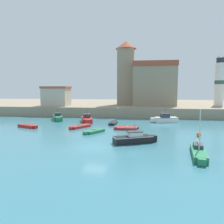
# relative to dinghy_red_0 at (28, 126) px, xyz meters

# --- Properties ---
(ground_plane) EXTENTS (200.00, 200.00, 0.00)m
(ground_plane) POSITION_rel_dinghy_red_0_xyz_m (13.57, -10.39, -0.29)
(ground_plane) COLOR teal
(quay_seawall) EXTENTS (120.00, 40.00, 2.21)m
(quay_seawall) POSITION_rel_dinghy_red_0_xyz_m (13.57, 33.77, 0.81)
(quay_seawall) COLOR gray
(quay_seawall) RESTS_ON ground
(dinghy_red_0) EXTENTS (4.06, 2.31, 0.61)m
(dinghy_red_0) POSITION_rel_dinghy_red_0_xyz_m (0.00, 0.00, 0.00)
(dinghy_red_0) COLOR red
(dinghy_red_0) RESTS_ON ground
(dinghy_black_1) EXTENTS (1.29, 3.91, 0.57)m
(dinghy_black_1) POSITION_rel_dinghy_red_0_xyz_m (13.55, 5.30, -0.02)
(dinghy_black_1) COLOR black
(dinghy_black_1) RESTS_ON ground
(dinghy_green_2) EXTENTS (2.71, 3.70, 0.51)m
(dinghy_green_2) POSITION_rel_dinghy_red_0_xyz_m (11.83, -2.69, -0.05)
(dinghy_green_2) COLOR #237A4C
(dinghy_green_2) RESTS_ON ground
(motorboat_green_3) EXTENTS (3.64, 5.75, 2.37)m
(motorboat_green_3) POSITION_rel_dinghy_red_0_xyz_m (1.43, 9.37, 0.28)
(motorboat_green_3) COLOR #237A4C
(motorboat_green_3) RESTS_ON ground
(sailboat_green_4) EXTENTS (1.98, 6.02, 4.46)m
(sailboat_green_4) POSITION_rel_dinghy_red_0_xyz_m (24.04, -12.09, 0.12)
(sailboat_green_4) COLOR #237A4C
(sailboat_green_4) RESTS_ON ground
(dinghy_red_5) EXTENTS (3.87, 1.37, 0.52)m
(dinghy_red_5) POSITION_rel_dinghy_red_0_xyz_m (16.32, 0.32, -0.05)
(dinghy_red_5) COLOR red
(dinghy_red_5) RESTS_ON ground
(motorboat_red_6) EXTENTS (3.26, 5.88, 2.51)m
(motorboat_red_6) POSITION_rel_dinghy_red_0_xyz_m (8.18, 7.13, 0.31)
(motorboat_red_6) COLOR red
(motorboat_red_6) RESTS_ON ground
(motorboat_white_7) EXTENTS (5.31, 2.78, 2.62)m
(motorboat_white_7) POSITION_rel_dinghy_red_0_xyz_m (23.04, 9.07, 0.35)
(motorboat_white_7) COLOR white
(motorboat_white_7) RESTS_ON ground
(dinghy_red_8) EXTENTS (2.79, 4.07, 0.53)m
(dinghy_red_8) POSITION_rel_dinghy_red_0_xyz_m (8.67, 0.92, -0.04)
(dinghy_red_8) COLOR red
(dinghy_red_8) RESTS_ON ground
(motorboat_black_9) EXTENTS (5.28, 3.29, 2.31)m
(motorboat_black_9) POSITION_rel_dinghy_red_0_xyz_m (17.80, -8.00, 0.24)
(motorboat_black_9) COLOR black
(motorboat_black_9) RESTS_ON ground
(mooring_buoy) EXTENTS (0.58, 0.58, 0.58)m
(mooring_buoy) POSITION_rel_dinghy_red_0_xyz_m (26.21, -3.36, -0.00)
(mooring_buoy) COLOR orange
(mooring_buoy) RESTS_ON ground
(church) EXTENTS (15.28, 15.94, 16.49)m
(church) POSITION_rel_dinghy_red_0_xyz_m (20.47, 26.65, 7.84)
(church) COLOR gray
(church) RESTS_ON quay_seawall
(lighthouse) EXTENTS (2.30, 2.30, 12.49)m
(lighthouse) POSITION_rel_dinghy_red_0_xyz_m (37.57, 24.41, 7.97)
(lighthouse) COLOR silver
(lighthouse) RESTS_ON quay_seawall
(harbor_shed_near_wharf) EXTENTS (6.42, 4.85, 4.77)m
(harbor_shed_near_wharf) POSITION_rel_dinghy_red_0_xyz_m (-2.43, 18.37, 4.33)
(harbor_shed_near_wharf) COLOR #BCB29E
(harbor_shed_near_wharf) RESTS_ON quay_seawall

